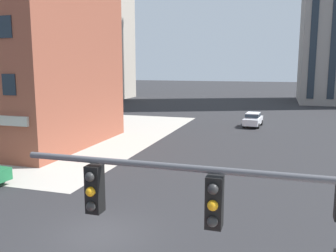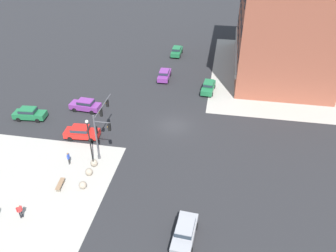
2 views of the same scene
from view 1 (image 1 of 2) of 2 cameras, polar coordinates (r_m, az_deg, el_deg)
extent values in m
plane|color=#262628|center=(16.80, -10.56, -16.27)|extent=(320.00, 320.00, 0.00)
cube|color=#A8A399|center=(43.64, -21.73, -0.81)|extent=(32.00, 32.00, 0.02)
cylinder|color=#4C4C51|center=(6.25, 1.26, -6.43)|extent=(5.81, 0.12, 0.12)
cube|color=black|center=(6.28, 7.26, -11.71)|extent=(0.28, 0.28, 0.90)
sphere|color=#282828|center=(6.04, 7.05, -9.76)|extent=(0.18, 0.18, 0.18)
sphere|color=orange|center=(6.13, 7.00, -12.23)|extent=(0.18, 0.18, 0.18)
sphere|color=#282828|center=(6.24, 6.95, -14.62)|extent=(0.18, 0.18, 0.18)
cube|color=black|center=(6.99, -11.37, -9.61)|extent=(0.28, 0.28, 0.90)
sphere|color=#282828|center=(6.77, -12.10, -7.77)|extent=(0.18, 0.18, 0.18)
sphere|color=orange|center=(6.85, -12.02, -10.01)|extent=(0.18, 0.18, 0.18)
sphere|color=#282828|center=(6.95, -11.94, -12.19)|extent=(0.18, 0.18, 0.18)
cylinder|color=black|center=(25.25, -24.50, -7.36)|extent=(0.66, 0.27, 0.64)
cube|color=silver|center=(45.04, 13.14, 0.82)|extent=(2.13, 4.54, 0.76)
cube|color=silver|center=(44.80, 13.14, 1.65)|extent=(1.67, 2.23, 0.60)
cube|color=#232D38|center=(44.80, 13.14, 1.65)|extent=(1.72, 2.32, 0.40)
cylinder|color=black|center=(46.56, 12.37, 0.65)|extent=(0.27, 0.66, 0.64)
cylinder|color=black|center=(46.31, 14.41, 0.52)|extent=(0.27, 0.66, 0.64)
cylinder|color=black|center=(43.90, 11.76, 0.15)|extent=(0.27, 0.66, 0.64)
cylinder|color=black|center=(43.64, 13.92, 0.01)|extent=(0.27, 0.66, 0.64)
cube|color=#1E2833|center=(28.11, -23.60, 5.95)|extent=(1.10, 0.08, 1.50)
cube|color=#1E2833|center=(28.20, -24.14, 13.97)|extent=(1.10, 0.08, 1.50)
camera|label=2|loc=(39.81, 79.52, 28.80)|focal=35.62mm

